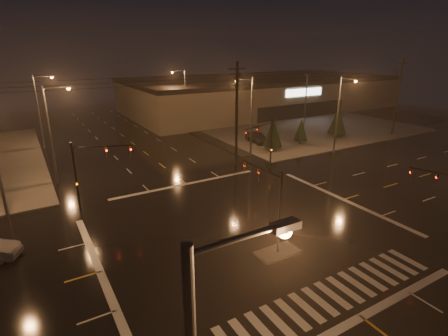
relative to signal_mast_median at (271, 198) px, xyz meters
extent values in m
plane|color=black|center=(0.00, 3.07, -3.75)|extent=(140.00, 140.00, 0.00)
cube|color=#494742|center=(30.00, 33.07, -3.69)|extent=(36.00, 36.00, 0.12)
cube|color=#494742|center=(0.00, -0.93, -3.68)|extent=(3.00, 1.60, 0.15)
cube|color=beige|center=(0.00, -5.93, -3.75)|extent=(15.00, 2.60, 0.01)
cube|color=beige|center=(0.00, -7.93, -3.75)|extent=(16.00, 0.50, 0.01)
cube|color=beige|center=(0.00, 14.07, -3.75)|extent=(16.00, 0.50, 0.01)
cube|color=black|center=(35.00, 31.07, -3.71)|extent=(50.00, 24.00, 0.08)
cube|color=#69604B|center=(35.00, 49.07, -0.25)|extent=(60.00, 28.00, 7.00)
cube|color=black|center=(35.00, 49.07, 3.05)|extent=(60.20, 28.20, 0.80)
cube|color=white|center=(35.00, 34.97, 1.45)|extent=(9.00, 0.20, 1.40)
cube|color=black|center=(35.00, 35.02, -2.15)|extent=(22.00, 0.15, 2.80)
cylinder|color=black|center=(0.00, -0.93, -0.75)|extent=(0.18, 0.18, 6.00)
cylinder|color=black|center=(0.00, 1.32, 1.75)|extent=(0.12, 4.50, 0.12)
imported|color=#594707|center=(0.00, 3.35, 1.70)|extent=(0.16, 0.20, 1.00)
cube|color=#594707|center=(0.00, -0.93, -1.45)|extent=(0.25, 0.18, 0.35)
cylinder|color=black|center=(10.50, 13.57, -0.75)|extent=(0.18, 0.18, 6.00)
cylinder|color=black|center=(8.15, 12.72, 1.75)|extent=(4.74, 1.82, 0.12)
imported|color=#594707|center=(6.04, 11.95, 1.70)|extent=(0.24, 0.22, 1.00)
cube|color=#594707|center=(10.50, 13.57, -1.45)|extent=(0.25, 0.18, 0.35)
cylinder|color=black|center=(-10.50, 13.57, -0.75)|extent=(0.18, 0.18, 6.00)
cylinder|color=black|center=(-8.15, 12.72, 1.75)|extent=(4.74, 1.82, 0.12)
imported|color=#594707|center=(-6.04, 11.95, 1.70)|extent=(0.24, 0.22, 1.00)
cube|color=#594707|center=(-10.50, 13.57, -1.45)|extent=(0.25, 0.18, 0.35)
cylinder|color=black|center=(9.82, -5.55, 1.75)|extent=(1.48, 3.80, 0.12)
imported|color=#594707|center=(9.20, -3.86, 1.70)|extent=(0.22, 0.24, 1.00)
cylinder|color=#38383A|center=(-10.30, -11.93, 6.05)|extent=(2.40, 0.14, 0.14)
cube|color=#38383A|center=(-9.20, -11.93, 6.00)|extent=(0.70, 0.30, 0.18)
sphere|color=orange|center=(-9.20, -11.93, 5.87)|extent=(0.32, 0.32, 0.32)
cylinder|color=#38383A|center=(-11.50, 21.07, 1.25)|extent=(0.24, 0.24, 10.00)
cylinder|color=#38383A|center=(-10.30, 21.07, 6.05)|extent=(2.40, 0.14, 0.14)
cube|color=#38383A|center=(-9.20, 21.07, 6.00)|extent=(0.70, 0.30, 0.18)
sphere|color=orange|center=(-9.20, 21.07, 5.87)|extent=(0.32, 0.32, 0.32)
cylinder|color=#38383A|center=(-11.50, 37.07, 1.25)|extent=(0.24, 0.24, 10.00)
cylinder|color=#38383A|center=(-10.30, 37.07, 6.05)|extent=(2.40, 0.14, 0.14)
cube|color=#38383A|center=(-9.20, 37.07, 6.00)|extent=(0.70, 0.30, 0.18)
sphere|color=orange|center=(-9.20, 37.07, 5.87)|extent=(0.32, 0.32, 0.32)
cylinder|color=#38383A|center=(11.50, 19.07, 1.25)|extent=(0.24, 0.24, 10.00)
cylinder|color=#38383A|center=(10.30, 19.07, 6.05)|extent=(2.40, 0.14, 0.14)
cube|color=#38383A|center=(9.20, 19.07, 6.00)|extent=(0.70, 0.30, 0.18)
sphere|color=orange|center=(9.20, 19.07, 5.87)|extent=(0.32, 0.32, 0.32)
cylinder|color=#38383A|center=(11.50, 39.07, 1.25)|extent=(0.24, 0.24, 10.00)
cylinder|color=#38383A|center=(10.30, 39.07, 6.05)|extent=(2.40, 0.14, 0.14)
cube|color=#38383A|center=(9.20, 39.07, 6.00)|extent=(0.70, 0.30, 0.18)
sphere|color=orange|center=(9.20, 39.07, 5.87)|extent=(0.32, 0.32, 0.32)
cylinder|color=#38383A|center=(22.00, 14.57, 1.25)|extent=(0.24, 0.24, 10.00)
cylinder|color=#38383A|center=(22.00, 13.37, 6.05)|extent=(0.14, 2.40, 0.14)
cube|color=#38383A|center=(22.00, 12.27, 6.00)|extent=(0.30, 0.70, 0.18)
sphere|color=orange|center=(22.00, 12.27, 5.87)|extent=(0.32, 0.32, 0.32)
cylinder|color=black|center=(8.00, 17.07, 2.25)|extent=(0.32, 0.32, 12.00)
cube|color=black|center=(8.00, 17.07, 7.45)|extent=(2.20, 0.12, 0.12)
cylinder|color=black|center=(38.00, 17.07, 2.25)|extent=(0.32, 0.32, 12.00)
cube|color=black|center=(38.00, 17.07, 7.45)|extent=(2.20, 0.12, 0.12)
cylinder|color=black|center=(15.36, 19.43, -3.40)|extent=(0.18, 0.18, 0.70)
cone|color=black|center=(15.36, 19.43, -1.05)|extent=(2.56, 2.56, 4.00)
cylinder|color=black|center=(20.87, 19.96, -3.40)|extent=(0.18, 0.18, 0.70)
cone|color=black|center=(20.87, 19.96, -1.52)|extent=(1.96, 1.96, 3.06)
cylinder|color=black|center=(28.76, 20.34, -3.40)|extent=(0.18, 0.18, 0.70)
cone|color=black|center=(28.76, 20.34, -0.89)|extent=(2.77, 2.77, 4.33)
imported|color=black|center=(16.04, 23.84, -2.91)|extent=(2.41, 5.10, 1.68)
camera|label=1|loc=(-13.71, -17.02, 9.60)|focal=28.00mm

